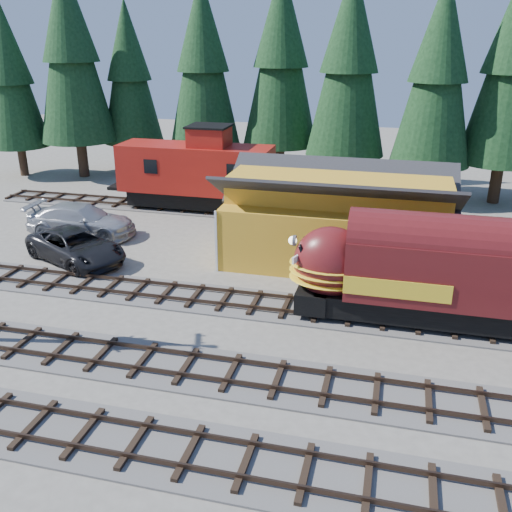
% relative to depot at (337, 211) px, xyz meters
% --- Properties ---
extents(ground, '(120.00, 120.00, 0.00)m').
position_rel_depot_xyz_m(ground, '(0.00, -10.50, -2.96)').
color(ground, '#6B665B').
rests_on(ground, ground).
extents(track_spur, '(32.00, 3.20, 0.33)m').
position_rel_depot_xyz_m(track_spur, '(-10.00, 7.50, -2.90)').
color(track_spur, '#4C4947').
rests_on(track_spur, ground).
extents(depot, '(12.80, 7.00, 5.30)m').
position_rel_depot_xyz_m(depot, '(0.00, 0.00, 0.00)').
color(depot, gold).
rests_on(depot, ground).
extents(locomotive, '(14.17, 2.82, 3.85)m').
position_rel_depot_xyz_m(locomotive, '(5.50, -6.50, -0.67)').
color(locomotive, black).
rests_on(locomotive, ground).
extents(caboose, '(10.91, 3.16, 5.67)m').
position_rel_depot_xyz_m(caboose, '(-10.82, 7.50, -0.18)').
color(caboose, black).
rests_on(caboose, ground).
extents(pickup_truck_a, '(7.14, 5.55, 1.80)m').
position_rel_depot_xyz_m(pickup_truck_a, '(-14.07, -3.61, -2.06)').
color(pickup_truck_a, black).
rests_on(pickup_truck_a, ground).
extents(pickup_truck_b, '(6.97, 3.04, 2.00)m').
position_rel_depot_xyz_m(pickup_truck_b, '(-16.05, 0.41, -1.96)').
color(pickup_truck_b, '#A5A7AD').
rests_on(pickup_truck_b, ground).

